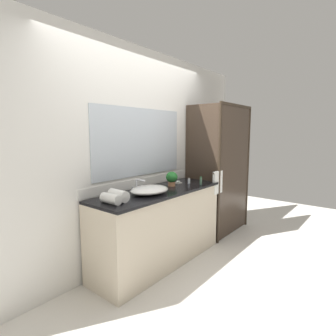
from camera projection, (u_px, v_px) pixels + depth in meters
ground_plane at (160, 262)px, 3.27m from camera, size 8.00×8.00×0.00m
wall_back_with_mirror at (139, 155)px, 3.31m from camera, size 4.40×0.06×2.60m
vanity_cabinet at (160, 226)px, 3.22m from camera, size 1.80×0.58×0.90m
shower_enclosure at (225, 170)px, 4.00m from camera, size 1.20×0.59×2.00m
sink_basin at (150, 190)px, 2.97m from camera, size 0.48×0.36×0.08m
faucet at (137, 187)px, 3.09m from camera, size 0.17×0.16×0.15m
potted_plant at (172, 178)px, 3.39m from camera, size 0.15×0.15×0.19m
soap_dish at (178, 182)px, 3.58m from camera, size 0.10×0.07×0.04m
amenity_bottle_lotion at (189, 181)px, 3.56m from camera, size 0.03×0.03×0.08m
amenity_bottle_shampoo at (201, 181)px, 3.49m from camera, size 0.03×0.03×0.10m
rolled_towel_near_edge at (111, 199)px, 2.54m from camera, size 0.10×0.22×0.10m
rolled_towel_middle at (118, 195)px, 2.64m from camera, size 0.12×0.22×0.12m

